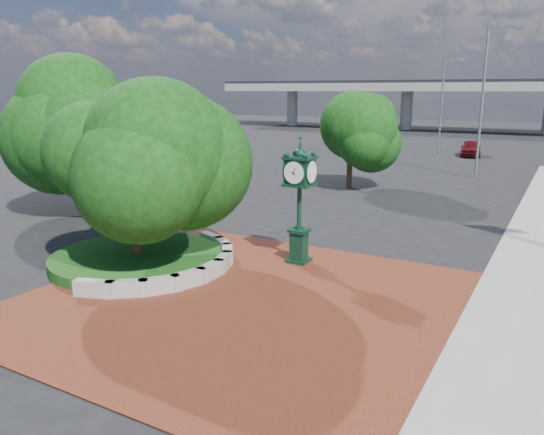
{
  "coord_description": "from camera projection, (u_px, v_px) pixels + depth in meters",
  "views": [
    {
      "loc": [
        8.14,
        -13.43,
        6.11
      ],
      "look_at": [
        -0.31,
        1.5,
        1.97
      ],
      "focal_mm": 35.0,
      "sensor_mm": 36.0,
      "label": 1
    }
  ],
  "objects": [
    {
      "name": "street_lamp_near",
      "position": [
        487.0,
        92.0,
        36.25
      ],
      "size": [
        2.29,
        0.29,
        10.2
      ],
      "color": "slate",
      "rests_on": "ground"
    },
    {
      "name": "ground",
      "position": [
        257.0,
        289.0,
        16.69
      ],
      "size": [
        200.0,
        200.0,
        0.0
      ],
      "primitive_type": "plane",
      "color": "black",
      "rests_on": "ground"
    },
    {
      "name": "plaza",
      "position": [
        240.0,
        299.0,
        15.84
      ],
      "size": [
        12.0,
        12.0,
        0.04
      ],
      "primitive_type": "cube",
      "color": "#622E17",
      "rests_on": "ground"
    },
    {
      "name": "tree_street",
      "position": [
        350.0,
        137.0,
        33.08
      ],
      "size": [
        4.4,
        4.4,
        5.45
      ],
      "color": "#38281C",
      "rests_on": "ground"
    },
    {
      "name": "tree_planter",
      "position": [
        132.0,
        161.0,
        18.21
      ],
      "size": [
        5.2,
        5.2,
        6.33
      ],
      "color": "#38281C",
      "rests_on": "ground"
    },
    {
      "name": "street_lamp_far",
      "position": [
        444.0,
        99.0,
        51.65
      ],
      "size": [
        2.02,
        0.44,
        8.99
      ],
      "color": "slate",
      "rests_on": "ground"
    },
    {
      "name": "tree_northwest",
      "position": [
        84.0,
        131.0,
        26.18
      ],
      "size": [
        5.6,
        5.6,
        6.93
      ],
      "color": "#38281C",
      "rests_on": "ground"
    },
    {
      "name": "post_clock",
      "position": [
        299.0,
        196.0,
        18.67
      ],
      "size": [
        0.95,
        0.95,
        4.49
      ],
      "color": "black",
      "rests_on": "ground"
    },
    {
      "name": "parked_car",
      "position": [
        471.0,
        148.0,
        49.95
      ],
      "size": [
        2.46,
        4.62,
        1.5
      ],
      "primitive_type": "imported",
      "rotation": [
        0.0,
        0.0,
        0.16
      ],
      "color": "#510B10",
      "rests_on": "ground"
    },
    {
      "name": "planter_wall",
      "position": [
        189.0,
        267.0,
        17.93
      ],
      "size": [
        2.96,
        6.77,
        0.54
      ],
      "color": "#9E9B93",
      "rests_on": "ground"
    },
    {
      "name": "overpass",
      "position": [
        512.0,
        87.0,
        74.49
      ],
      "size": [
        90.0,
        12.0,
        7.5
      ],
      "color": "#9E9B93",
      "rests_on": "ground"
    },
    {
      "name": "grass_bed",
      "position": [
        138.0,
        259.0,
        19.04
      ],
      "size": [
        6.1,
        6.1,
        0.4
      ],
      "primitive_type": "cylinder",
      "color": "#174C15",
      "rests_on": "ground"
    }
  ]
}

